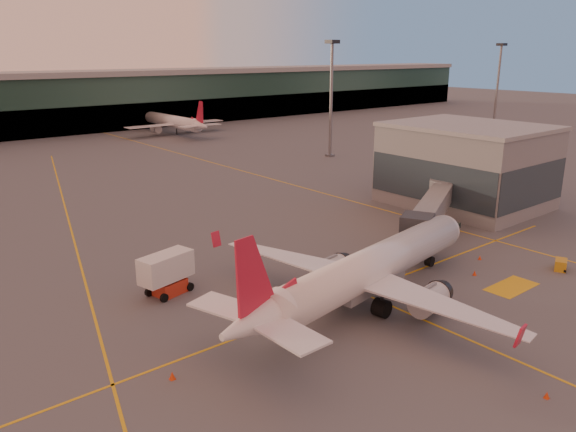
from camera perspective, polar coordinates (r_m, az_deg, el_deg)
ground at (r=50.80m, az=7.48°, el=-10.91°), size 600.00×600.00×0.00m
taxi_markings at (r=82.67m, az=-19.36°, el=-0.85°), size 100.12×173.00×0.01m
gate_building at (r=91.12m, az=17.64°, el=4.93°), size 18.40×22.40×12.60m
mast_east_near at (r=128.19m, az=4.42°, el=12.62°), size 2.40×2.40×25.60m
mast_east_far at (r=189.94m, az=20.57°, el=12.87°), size 2.40×2.40×25.60m
main_airplane at (r=52.99m, az=7.92°, el=-5.59°), size 35.47×32.14×10.73m
jet_bridge at (r=75.55m, az=14.63°, el=0.91°), size 22.19×13.44×5.48m
catering_truck at (r=56.61m, az=-12.20°, el=-5.54°), size 5.82×3.53×4.21m
gpu_cart at (r=68.96m, az=25.98°, el=-4.48°), size 2.32×1.91×1.17m
pushback_tug at (r=76.98m, az=13.77°, el=-1.03°), size 3.79×2.25×1.88m
cone_nose at (r=68.79m, az=18.91°, el=-4.02°), size 0.39×0.39×0.50m
cone_tail at (r=43.66m, az=-11.68°, el=-15.60°), size 0.48×0.48×0.61m
cone_wing_right at (r=44.67m, az=24.80°, el=-16.19°), size 0.39×0.39×0.50m
cone_fwd at (r=63.90m, az=18.43°, el=-5.52°), size 0.41×0.41×0.53m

